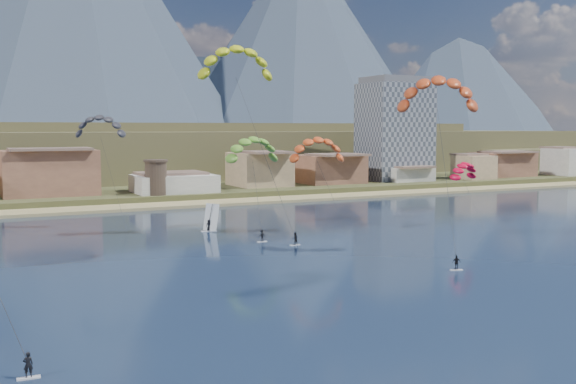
{
  "coord_description": "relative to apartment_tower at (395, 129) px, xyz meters",
  "views": [
    {
      "loc": [
        -37.59,
        -43.61,
        18.12
      ],
      "look_at": [
        0.0,
        32.0,
        10.0
      ],
      "focal_mm": 41.38,
      "sensor_mm": 36.0,
      "label": 1
    }
  ],
  "objects": [
    {
      "name": "beach",
      "position": [
        -85.0,
        -22.0,
        -17.57
      ],
      "size": [
        2200.0,
        12.0,
        0.9
      ],
      "color": "tan",
      "rests_on": "ground"
    },
    {
      "name": "kitesurfer_orange",
      "position": [
        -60.53,
        -95.17,
        5.96
      ],
      "size": [
        12.7,
        17.28,
        27.51
      ],
      "color": "silver",
      "rests_on": "ground"
    },
    {
      "name": "ground",
      "position": [
        -85.0,
        -128.0,
        -17.82
      ],
      "size": [
        2400.0,
        2400.0,
        0.0
      ],
      "primitive_type": "plane",
      "color": "black",
      "rests_on": "ground"
    },
    {
      "name": "windsurfer",
      "position": [
        -83.43,
        -61.83,
        -16.27
      ],
      "size": [
        2.79,
        3.04,
        4.88
      ],
      "color": "silver",
      "rests_on": "ground"
    },
    {
      "name": "kitesurfer_yellow",
      "position": [
        -81.25,
        -69.31,
        11.74
      ],
      "size": [
        13.65,
        15.77,
        33.13
      ],
      "color": "silver",
      "rests_on": "ground"
    },
    {
      "name": "watchtower",
      "position": [
        -80.0,
        -14.0,
        -11.45
      ],
      "size": [
        5.82,
        5.82,
        8.6
      ],
      "color": "#47382D",
      "rests_on": "ground"
    },
    {
      "name": "distant_kite_dark",
      "position": [
        -99.71,
        -50.1,
        1.32
      ],
      "size": [
        9.88,
        7.52,
        21.98
      ],
      "color": "#262626",
      "rests_on": "ground"
    },
    {
      "name": "distant_kite_red",
      "position": [
        -39.86,
        -77.47,
        -6.94
      ],
      "size": [
        7.85,
        6.62,
        13.92
      ],
      "color": "#262626",
      "rests_on": "ground"
    },
    {
      "name": "kitesurfer_green",
      "position": [
        -74.63,
        -60.7,
        -2.93
      ],
      "size": [
        11.54,
        18.55,
        20.69
      ],
      "color": "silver",
      "rests_on": "ground"
    },
    {
      "name": "apartment_tower",
      "position": [
        0.0,
        0.0,
        0.0
      ],
      "size": [
        20.0,
        16.0,
        32.0
      ],
      "color": "gray",
      "rests_on": "ground"
    },
    {
      "name": "distant_kite_orange",
      "position": [
        -67.19,
        -71.5,
        -2.65
      ],
      "size": [
        10.66,
        6.96,
        18.46
      ],
      "color": "#262626",
      "rests_on": "ground"
    },
    {
      "name": "foothills",
      "position": [
        -62.61,
        104.47,
        -8.74
      ],
      "size": [
        940.0,
        210.0,
        18.0
      ],
      "color": "brown",
      "rests_on": "ground"
    },
    {
      "name": "land",
      "position": [
        -85.0,
        432.0,
        -17.82
      ],
      "size": [
        2200.0,
        900.0,
        4.0
      ],
      "color": "#4D4C2A",
      "rests_on": "ground"
    }
  ]
}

